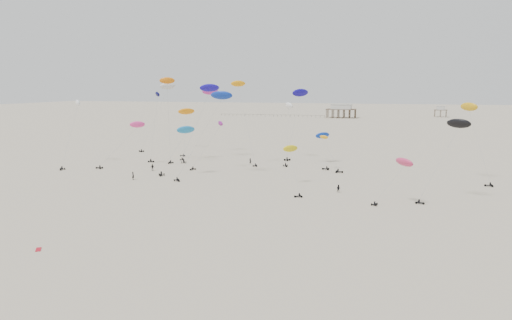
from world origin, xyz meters
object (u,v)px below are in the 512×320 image
(pavilion_main, at_px, (341,112))
(rig_9, at_px, (473,121))
(rig_0, at_px, (168,99))
(rig_4, at_px, (180,140))
(spectator_0, at_px, (133,180))
(pavilion_small, at_px, (441,112))

(pavilion_main, height_order, rig_9, rig_9)
(rig_0, distance_m, rig_4, 23.19)
(spectator_0, bearing_deg, pavilion_main, -60.73)
(pavilion_main, distance_m, pavilion_small, 76.16)
(pavilion_main, bearing_deg, rig_0, -96.51)
(pavilion_main, height_order, spectator_0, pavilion_main)
(pavilion_small, distance_m, rig_0, 277.11)
(pavilion_small, distance_m, spectator_0, 301.30)
(pavilion_small, xyz_separation_m, rig_4, (-84.65, -276.81, 5.60))
(pavilion_small, height_order, rig_9, rig_9)
(rig_0, height_order, rig_4, rig_0)
(rig_4, distance_m, rig_9, 72.16)
(pavilion_small, xyz_separation_m, rig_0, (-96.19, -259.40, 15.67))
(rig_9, bearing_deg, rig_4, 97.53)
(rig_0, xyz_separation_m, rig_9, (82.61, -6.19, -4.57))
(rig_0, bearing_deg, pavilion_main, -88.60)
(rig_0, relative_size, rig_4, 1.94)
(pavilion_main, distance_m, spectator_0, 257.65)
(rig_0, relative_size, rig_9, 1.31)
(pavilion_main, height_order, pavilion_small, pavilion_main)
(spectator_0, bearing_deg, rig_9, -130.80)
(pavilion_main, distance_m, rig_9, 242.48)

